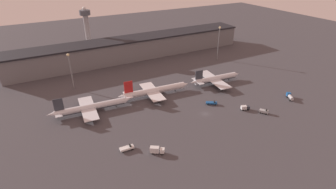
{
  "coord_description": "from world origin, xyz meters",
  "views": [
    {
      "loc": [
        -79.29,
        -101.88,
        80.15
      ],
      "look_at": [
        -12.92,
        21.03,
        6.0
      ],
      "focal_mm": 28.0,
      "sensor_mm": 36.0,
      "label": 1
    }
  ],
  "objects": [
    {
      "name": "terminal_building",
      "position": [
        0.0,
        106.89,
        9.1
      ],
      "size": [
        206.41,
        23.48,
        18.1
      ],
      "color": "slate",
      "rests_on": "ground"
    },
    {
      "name": "airplane_0",
      "position": [
        -57.03,
        33.0,
        3.24
      ],
      "size": [
        47.64,
        28.93,
        12.33
      ],
      "rotation": [
        0.0,
        0.0,
        -0.08
      ],
      "color": "silver",
      "rests_on": "ground"
    },
    {
      "name": "service_vehicle_2",
      "position": [
        -50.6,
        -8.64,
        1.19
      ],
      "size": [
        6.62,
        2.64,
        2.53
      ],
      "rotation": [
        0.0,
        0.0,
        -0.03
      ],
      "color": "white",
      "rests_on": "ground"
    },
    {
      "name": "service_vehicle_3",
      "position": [
        57.33,
        -10.77,
        1.76
      ],
      "size": [
        5.49,
        7.31,
        3.19
      ],
      "rotation": [
        0.0,
        0.0,
        1.05
      ],
      "color": "#195199",
      "rests_on": "ground"
    },
    {
      "name": "ground",
      "position": [
        0.0,
        0.0,
        0.0
      ],
      "size": [
        600.0,
        600.0,
        0.0
      ],
      "primitive_type": "plane",
      "color": "#423F44"
    },
    {
      "name": "service_vehicle_4",
      "position": [
        30.0,
        -15.46,
        1.32
      ],
      "size": [
        4.84,
        5.43,
        2.81
      ],
      "rotation": [
        0.0,
        0.0,
        -0.95
      ],
      "color": "#9EA3A8",
      "rests_on": "ground"
    },
    {
      "name": "airplane_1",
      "position": [
        -15.85,
        34.17,
        3.43
      ],
      "size": [
        48.93,
        27.62,
        13.11
      ],
      "rotation": [
        0.0,
        0.0,
        -0.08
      ],
      "color": "silver",
      "rests_on": "ground"
    },
    {
      "name": "control_tower",
      "position": [
        -32.86,
        132.93,
        24.63
      ],
      "size": [
        9.0,
        9.0,
        42.35
      ],
      "color": "#99999E",
      "rests_on": "ground"
    },
    {
      "name": "lamp_post_0",
      "position": [
        -59.84,
        68.54,
        16.0
      ],
      "size": [
        1.8,
        1.8,
        25.17
      ],
      "color": "slate",
      "rests_on": "ground"
    },
    {
      "name": "service_vehicle_1",
      "position": [
        -39.45,
        -17.21,
        1.94
      ],
      "size": [
        6.7,
        5.44,
        3.49
      ],
      "rotation": [
        0.0,
        0.0,
        -0.58
      ],
      "color": "white",
      "rests_on": "ground"
    },
    {
      "name": "service_vehicle_0",
      "position": [
        9.65,
        6.94,
        1.15
      ],
      "size": [
        6.8,
        5.3,
        2.46
      ],
      "rotation": [
        0.0,
        0.0,
        -0.55
      ],
      "color": "#195199",
      "rests_on": "ground"
    },
    {
      "name": "service_vehicle_5",
      "position": [
        22.92,
        -7.44,
        1.58
      ],
      "size": [
        5.46,
        3.48,
        2.78
      ],
      "rotation": [
        0.0,
        0.0,
        -0.31
      ],
      "color": "#282D38",
      "rests_on": "ground"
    },
    {
      "name": "airplane_2",
      "position": [
        29.87,
        30.34,
        3.48
      ],
      "size": [
        40.57,
        32.64,
        11.9
      ],
      "rotation": [
        0.0,
        0.0,
        -0.08
      ],
      "color": "silver",
      "rests_on": "ground"
    },
    {
      "name": "lamp_post_1",
      "position": [
        61.51,
        68.54,
        17.86
      ],
      "size": [
        1.8,
        1.8,
        28.59
      ],
      "color": "slate",
      "rests_on": "ground"
    }
  ]
}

